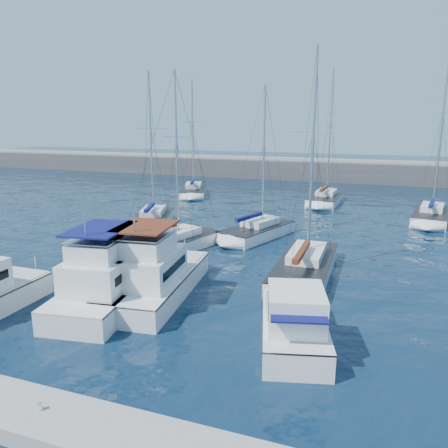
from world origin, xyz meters
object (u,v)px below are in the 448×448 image
(motor_yacht_stbd_outer, at_px, (294,326))
(sailboat_back_a, at_px, (193,191))
(sailboat_back_c, at_px, (431,215))
(motor_yacht_stbd_inner, at_px, (154,278))
(sailboat_back_b, at_px, (325,199))
(sailboat_mid_c, at_px, (257,231))
(sailboat_mid_d, at_px, (305,267))
(sailboat_mid_a, at_px, (153,220))
(motor_yacht_port_inner, at_px, (112,280))
(sailboat_mid_b, at_px, (171,245))

(motor_yacht_stbd_outer, relative_size, sailboat_back_a, 0.43)
(sailboat_back_c, bearing_deg, motor_yacht_stbd_inner, -113.37)
(sailboat_back_a, height_order, sailboat_back_b, sailboat_back_b)
(sailboat_back_b, bearing_deg, sailboat_mid_c, -98.14)
(motor_yacht_stbd_inner, bearing_deg, sailboat_mid_d, 35.20)
(motor_yacht_stbd_outer, xyz_separation_m, sailboat_mid_a, (-16.66, 17.76, -0.42))
(motor_yacht_stbd_outer, distance_m, sailboat_back_b, 34.44)
(motor_yacht_stbd_inner, relative_size, sailboat_mid_c, 0.75)
(sailboat_mid_a, bearing_deg, motor_yacht_port_inner, -87.11)
(sailboat_mid_b, bearing_deg, sailboat_mid_d, 8.17)
(motor_yacht_port_inner, xyz_separation_m, motor_yacht_stbd_inner, (1.92, 1.13, 0.00))
(motor_yacht_port_inner, relative_size, sailboat_back_a, 0.71)
(sailboat_back_c, bearing_deg, sailboat_back_a, 177.36)
(motor_yacht_stbd_outer, distance_m, sailboat_mid_d, 9.35)
(sailboat_mid_b, xyz_separation_m, sailboat_back_a, (-8.42, 23.28, 0.03))
(sailboat_back_a, bearing_deg, sailboat_mid_c, -71.93)
(motor_yacht_port_inner, distance_m, motor_yacht_stbd_outer, 10.38)
(sailboat_mid_a, bearing_deg, sailboat_back_c, 4.89)
(sailboat_mid_c, bearing_deg, motor_yacht_stbd_inner, -78.67)
(sailboat_back_a, xyz_separation_m, sailboat_back_c, (27.68, -5.64, 0.01))
(motor_yacht_port_inner, height_order, sailboat_mid_c, sailboat_mid_c)
(sailboat_mid_b, height_order, sailboat_back_b, sailboat_back_b)
(motor_yacht_port_inner, relative_size, sailboat_mid_c, 0.84)
(motor_yacht_port_inner, height_order, sailboat_mid_a, sailboat_mid_a)
(motor_yacht_stbd_inner, distance_m, motor_yacht_stbd_outer, 8.78)
(motor_yacht_stbd_inner, height_order, sailboat_back_b, sailboat_back_b)
(motor_yacht_port_inner, xyz_separation_m, sailboat_back_b, (7.36, 32.65, -0.60))
(sailboat_mid_b, bearing_deg, motor_yacht_stbd_inner, -52.38)
(sailboat_mid_d, bearing_deg, sailboat_mid_a, 151.28)
(sailboat_mid_a, distance_m, sailboat_back_a, 16.74)
(motor_yacht_stbd_inner, distance_m, sailboat_mid_c, 14.33)
(motor_yacht_port_inner, xyz_separation_m, motor_yacht_stbd_outer, (10.25, -1.66, -0.19))
(sailboat_mid_b, distance_m, sailboat_back_c, 26.12)
(sailboat_mid_b, height_order, sailboat_back_c, sailboat_back_c)
(motor_yacht_port_inner, distance_m, sailboat_back_c, 32.48)
(sailboat_mid_b, distance_m, sailboat_back_a, 24.75)
(sailboat_mid_d, relative_size, sailboat_back_b, 0.91)
(motor_yacht_stbd_inner, height_order, sailboat_back_c, sailboat_back_c)
(motor_yacht_stbd_inner, xyz_separation_m, sailboat_mid_a, (-8.33, 14.96, -0.61))
(sailboat_back_a, bearing_deg, sailboat_mid_b, -89.93)
(motor_yacht_stbd_inner, bearing_deg, motor_yacht_stbd_outer, -25.11)
(motor_yacht_stbd_outer, relative_size, sailboat_mid_d, 0.45)
(sailboat_mid_c, relative_size, sailboat_back_c, 0.77)
(sailboat_mid_b, bearing_deg, motor_yacht_stbd_outer, -26.63)
(motor_yacht_stbd_inner, distance_m, sailboat_mid_d, 9.75)
(motor_yacht_stbd_outer, xyz_separation_m, sailboat_mid_b, (-11.33, 10.93, -0.44))
(motor_yacht_port_inner, distance_m, sailboat_mid_c, 15.81)
(sailboat_mid_d, height_order, sailboat_back_a, sailboat_back_a)
(sailboat_mid_a, height_order, sailboat_mid_c, sailboat_mid_a)
(sailboat_mid_c, bearing_deg, sailboat_back_c, 58.41)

